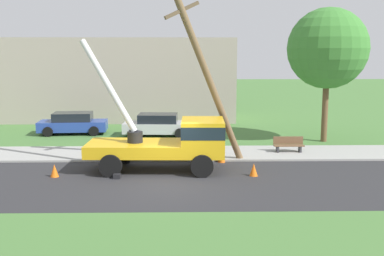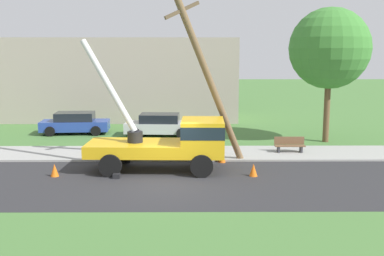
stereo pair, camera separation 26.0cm
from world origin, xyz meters
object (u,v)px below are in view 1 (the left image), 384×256
Objects in this scene: traffic_cone_ahead at (254,170)px; traffic_cone_curbside at (222,157)px; utility_truck at (174,140)px; traffic_cone_behind at (54,171)px; leaning_utility_pole at (208,76)px; roadside_tree_near at (328,49)px; parked_sedan_silver at (158,125)px; park_bench at (289,145)px; parked_sedan_blue at (73,123)px.

traffic_cone_ahead is 1.00× the size of traffic_cone_curbside.
traffic_cone_behind is (-5.20, -1.07, -1.13)m from utility_truck.
leaning_utility_pole is 8.17m from traffic_cone_behind.
traffic_cone_ahead is at bearing -50.01° from leaning_utility_pole.
traffic_cone_curbside is 9.99m from roadside_tree_near.
parked_sedan_silver is 0.56× the size of roadside_tree_near.
traffic_cone_behind is at bearing -161.19° from traffic_cone_curbside.
traffic_cone_ahead is at bearing -119.45° from park_bench.
parked_sedan_blue reaches higher than traffic_cone_behind.
traffic_cone_curbside is at bearing 32.79° from utility_truck.
park_bench is (12.89, -6.24, -0.25)m from parked_sedan_blue.
park_bench is (11.23, 4.48, 0.18)m from traffic_cone_behind.
utility_truck reaches higher than park_bench.
parked_sedan_silver reaches higher than traffic_cone_ahead.
leaning_utility_pole is 12.45m from parked_sedan_blue.
traffic_cone_curbside is (0.73, 0.29, -3.97)m from leaning_utility_pole.
parked_sedan_silver is at bearing -7.98° from parked_sedan_blue.
parked_sedan_silver is at bearing 68.12° from traffic_cone_behind.
leaning_utility_pole reaches higher than traffic_cone_curbside.
traffic_cone_curbside is (7.50, 2.55, 0.00)m from traffic_cone_behind.
utility_truck is 12.07× the size of traffic_cone_behind.
utility_truck is 1.51× the size of parked_sedan_silver.
parked_sedan_silver is at bearing 109.96° from leaning_utility_pole.
parked_sedan_silver is 2.80× the size of park_bench.
traffic_cone_behind is at bearing -151.01° from roadside_tree_near.
utility_truck is at bearing -54.61° from parked_sedan_blue.
parked_sedan_blue is at bearing 154.16° from park_bench.
traffic_cone_behind is 0.12× the size of parked_sedan_blue.
traffic_cone_ahead is at bearing -0.15° from traffic_cone_behind.
traffic_cone_behind is 12.09m from park_bench.
park_bench is at bearing -25.84° from parked_sedan_blue.
park_bench is at bearing -36.96° from parked_sedan_silver.
utility_truck is 12.07× the size of traffic_cone_ahead.
traffic_cone_behind is at bearing -111.88° from parked_sedan_silver.
utility_truck reaches higher than traffic_cone_curbside.
parked_sedan_blue is 2.82× the size of park_bench.
roadside_tree_near is at bearing 37.08° from leaning_utility_pole.
traffic_cone_behind is at bearing -161.48° from leaning_utility_pole.
utility_truck is 0.85× the size of roadside_tree_near.
traffic_cone_curbside is at bearing 21.49° from leaning_utility_pole.
roadside_tree_near is (2.90, 3.36, 5.09)m from park_bench.
parked_sedan_silver is (3.99, 9.93, 0.43)m from traffic_cone_behind.
traffic_cone_ahead is 2.84m from traffic_cone_curbside.
roadside_tree_near is at bearing 28.99° from traffic_cone_behind.
traffic_cone_behind is 1.00× the size of traffic_cone_curbside.
leaning_utility_pole is at bearing -45.08° from parked_sedan_blue.
traffic_cone_behind is 10.71m from parked_sedan_silver.
park_bench is at bearing 60.55° from traffic_cone_ahead.
parked_sedan_silver is at bearing 168.33° from roadside_tree_near.
roadside_tree_near reaches higher than park_bench.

